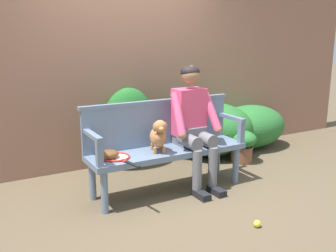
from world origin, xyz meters
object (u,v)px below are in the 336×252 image
at_px(garden_bench, 168,154).
at_px(person_seated, 193,121).
at_px(baseball_glove, 108,155).
at_px(potted_plant, 242,144).
at_px(tennis_racket, 117,158).
at_px(tennis_ball, 257,224).
at_px(dog_on_bench, 159,135).

xyz_separation_m(garden_bench, person_seated, (0.31, -0.01, 0.33)).
bearing_deg(baseball_glove, potted_plant, 1.97).
relative_size(garden_bench, baseball_glove, 7.91).
bearing_deg(garden_bench, tennis_racket, -175.56).
bearing_deg(garden_bench, person_seated, -2.01).
xyz_separation_m(person_seated, tennis_racket, (-0.91, -0.04, -0.26)).
distance_m(garden_bench, tennis_racket, 0.61).
distance_m(person_seated, tennis_racket, 0.95).
bearing_deg(baseball_glove, garden_bench, -7.33).
bearing_deg(person_seated, tennis_ball, -90.95).
xyz_separation_m(person_seated, dog_on_bench, (-0.45, -0.05, -0.09)).
relative_size(garden_bench, tennis_racket, 3.01).
height_order(dog_on_bench, potted_plant, dog_on_bench).
height_order(person_seated, tennis_racket, person_seated).
distance_m(dog_on_bench, potted_plant, 1.60).
bearing_deg(potted_plant, dog_on_bench, -163.79).
relative_size(dog_on_bench, baseball_glove, 1.64).
bearing_deg(tennis_ball, tennis_racket, 130.14).
height_order(dog_on_bench, baseball_glove, dog_on_bench).
bearing_deg(tennis_racket, garden_bench, 4.44).
height_order(tennis_racket, potted_plant, tennis_racket).
bearing_deg(tennis_ball, baseball_glove, 131.77).
relative_size(person_seated, potted_plant, 3.12).
height_order(baseball_glove, potted_plant, baseball_glove).
relative_size(garden_bench, person_seated, 1.29).
bearing_deg(garden_bench, baseball_glove, -178.47).
relative_size(garden_bench, dog_on_bench, 4.83).
distance_m(garden_bench, potted_plant, 1.40).
distance_m(person_seated, dog_on_bench, 0.47).
bearing_deg(tennis_ball, garden_bench, 104.65).
bearing_deg(potted_plant, tennis_racket, -167.94).
bearing_deg(dog_on_bench, tennis_ball, -67.26).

